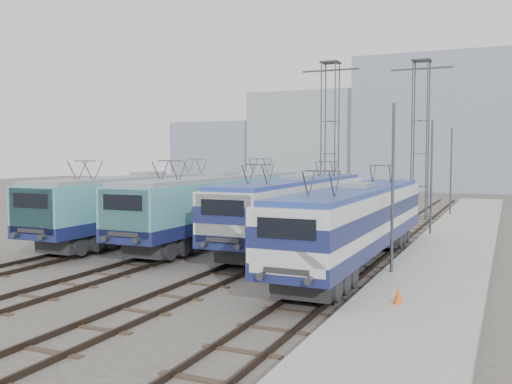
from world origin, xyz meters
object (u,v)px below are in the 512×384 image
at_px(locomotive_far_right, 356,218).
at_px(mast_rear, 451,173).
at_px(locomotive_far_left, 147,200).
at_px(catenary_tower_east, 420,132).
at_px(mast_front, 393,192).
at_px(catenary_tower_west, 330,133).
at_px(mast_mid, 431,179).
at_px(locomotive_center_left, 220,201).
at_px(safety_cone, 398,296).
at_px(locomotive_center_right, 296,204).

xyz_separation_m(locomotive_far_right, mast_rear, (1.85, 22.41, 1.29)).
xyz_separation_m(locomotive_far_left, catenary_tower_east, (13.25, 16.76, 4.37)).
bearing_deg(locomotive_far_left, mast_front, -18.83).
bearing_deg(locomotive_far_right, mast_rear, 85.28).
bearing_deg(catenary_tower_west, catenary_tower_east, 17.10).
bearing_deg(catenary_tower_east, mast_front, -84.55).
xyz_separation_m(locomotive_far_left, mast_mid, (15.35, 6.76, 1.23)).
bearing_deg(mast_mid, mast_rear, 90.00).
bearing_deg(catenary_tower_east, catenary_tower_west, -162.90).
xyz_separation_m(locomotive_center_left, safety_cone, (11.98, -10.84, -1.72)).
bearing_deg(mast_mid, locomotive_far_right, -100.08).
bearing_deg(locomotive_center_right, locomotive_far_right, -46.44).
relative_size(mast_mid, mast_rear, 1.00).
bearing_deg(locomotive_far_left, locomotive_center_right, 6.88).
distance_m(locomotive_center_right, mast_mid, 8.61).
height_order(locomotive_center_left, catenary_tower_east, catenary_tower_east).
relative_size(locomotive_center_right, mast_front, 2.53).
xyz_separation_m(mast_front, safety_cone, (1.13, -4.82, -2.94)).
xyz_separation_m(locomotive_center_left, mast_mid, (10.85, 5.98, 1.22)).
bearing_deg(mast_mid, safety_cone, -86.16).
height_order(locomotive_center_left, mast_rear, mast_rear).
height_order(mast_front, mast_mid, same).
bearing_deg(mast_rear, locomotive_center_right, -109.76).
bearing_deg(mast_front, mast_mid, 90.00).
bearing_deg(locomotive_far_right, mast_mid, 79.92).
bearing_deg(catenary_tower_west, locomotive_far_right, -69.86).
bearing_deg(mast_front, locomotive_far_left, 161.17).
relative_size(locomotive_center_left, safety_cone, 35.15).
bearing_deg(locomotive_center_right, mast_rear, 70.24).
xyz_separation_m(mast_front, mast_mid, (0.00, 12.00, 0.00)).
height_order(locomotive_far_left, locomotive_center_right, locomotive_far_left).
distance_m(locomotive_far_right, mast_rear, 22.52).
distance_m(mast_front, mast_mid, 12.00).
bearing_deg(locomotive_far_right, locomotive_center_right, 133.56).
xyz_separation_m(locomotive_center_right, safety_cone, (7.48, -11.15, -1.71)).
xyz_separation_m(catenary_tower_west, mast_front, (8.60, -20.00, -3.14)).
bearing_deg(mast_rear, locomotive_far_right, -94.72).
distance_m(locomotive_far_left, catenary_tower_west, 16.81).
relative_size(locomotive_far_right, mast_mid, 2.47).
distance_m(catenary_tower_east, mast_rear, 4.28).
relative_size(locomotive_far_left, catenary_tower_east, 1.52).
height_order(locomotive_far_left, mast_mid, mast_mid).
distance_m(locomotive_center_right, catenary_tower_east, 16.82).
distance_m(locomotive_center_left, mast_mid, 12.45).
height_order(locomotive_far_left, mast_rear, mast_rear).
distance_m(locomotive_far_right, catenary_tower_west, 20.10).
bearing_deg(catenary_tower_west, mast_rear, 24.94).
height_order(locomotive_center_right, catenary_tower_east, catenary_tower_east).
xyz_separation_m(catenary_tower_west, mast_rear, (8.60, 4.00, -3.14)).
bearing_deg(locomotive_center_right, locomotive_far_left, -173.12).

